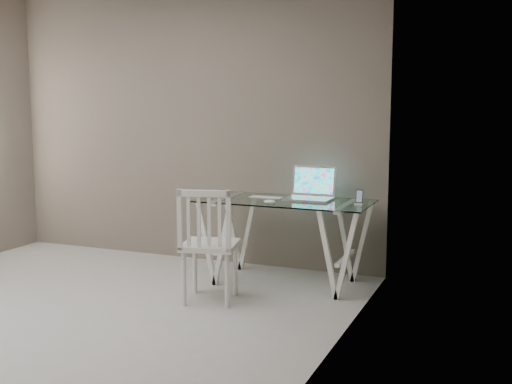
{
  "coord_description": "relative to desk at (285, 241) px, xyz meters",
  "views": [
    {
      "loc": [
        3.05,
        -3.48,
        1.61
      ],
      "look_at": [
        1.05,
        1.43,
        0.85
      ],
      "focal_mm": 45.0,
      "sensor_mm": 36.0,
      "label": 1
    }
  ],
  "objects": [
    {
      "name": "room",
      "position": [
        -1.26,
        -1.71,
        1.33
      ],
      "size": [
        4.5,
        4.52,
        2.71
      ],
      "color": "#AAA8A3",
      "rests_on": "ground"
    },
    {
      "name": "desk",
      "position": [
        0.0,
        0.0,
        0.0
      ],
      "size": [
        1.5,
        0.7,
        0.75
      ],
      "color": "silver",
      "rests_on": "ground"
    },
    {
      "name": "chair",
      "position": [
        -0.37,
        -0.76,
        0.13
      ],
      "size": [
        0.51,
        0.51,
        0.94
      ],
      "rotation": [
        0.0,
        0.0,
        0.23
      ],
      "color": "silver",
      "rests_on": "ground"
    },
    {
      "name": "laptop",
      "position": [
        0.18,
        0.17,
        0.43
      ],
      "size": [
        0.4,
        0.34,
        0.28
      ],
      "color": "silver",
      "rests_on": "desk"
    },
    {
      "name": "keyboard",
      "position": [
        -0.2,
        0.05,
        0.37
      ],
      "size": [
        0.31,
        0.13,
        0.01
      ],
      "primitive_type": "cube",
      "color": "silver",
      "rests_on": "desk"
    },
    {
      "name": "mouse",
      "position": [
        -0.05,
        -0.23,
        0.38
      ],
      "size": [
        0.11,
        0.06,
        0.03
      ],
      "primitive_type": "ellipsoid",
      "color": "white",
      "rests_on": "desk"
    },
    {
      "name": "phone_dock",
      "position": [
        0.66,
        0.01,
        0.4
      ],
      "size": [
        0.07,
        0.07,
        0.13
      ],
      "color": "white",
      "rests_on": "desk"
    }
  ]
}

